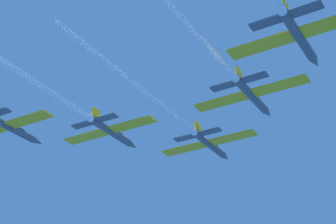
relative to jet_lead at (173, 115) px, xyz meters
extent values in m
cylinder|color=#4C5660|center=(0.00, 12.34, -0.03)|extent=(1.15, 10.48, 1.15)
cone|color=#4C5660|center=(0.00, 18.73, -0.03)|extent=(1.13, 2.30, 1.13)
ellipsoid|color=black|center=(0.00, 14.64, 0.46)|extent=(0.81, 2.10, 0.58)
cube|color=yellow|center=(-4.56, 11.81, -0.03)|extent=(7.96, 2.30, 0.25)
cube|color=yellow|center=(4.56, 11.81, -0.03)|extent=(7.96, 2.30, 0.25)
cube|color=yellow|center=(0.00, 8.15, 1.39)|extent=(0.30, 1.89, 1.68)
cube|color=#4C5660|center=(-2.37, 7.94, -0.03)|extent=(3.58, 1.38, 0.25)
cube|color=#4C5660|center=(2.37, 7.94, -0.03)|extent=(3.58, 1.38, 0.25)
cylinder|color=white|center=(0.00, -10.16, -0.03)|extent=(1.04, 34.53, 1.04)
cylinder|color=#4C5660|center=(-11.93, 0.44, 0.35)|extent=(1.15, 10.48, 1.15)
cone|color=#4C5660|center=(-11.93, 6.83, 0.35)|extent=(1.13, 2.30, 1.13)
ellipsoid|color=black|center=(-11.93, 2.74, 0.84)|extent=(0.81, 2.10, 0.58)
cube|color=yellow|center=(-16.49, -0.09, 0.35)|extent=(7.96, 2.30, 0.25)
cube|color=yellow|center=(-7.38, -0.09, 0.35)|extent=(7.96, 2.30, 0.25)
cube|color=yellow|center=(-11.93, -3.75, 1.76)|extent=(0.30, 1.89, 1.68)
cube|color=#4C5660|center=(-14.30, -3.96, 0.35)|extent=(3.58, 1.38, 0.25)
cube|color=#4C5660|center=(-9.57, -3.96, 0.35)|extent=(3.58, 1.38, 0.25)
cylinder|color=#4C5660|center=(12.58, 0.80, 0.21)|extent=(1.15, 10.48, 1.15)
cone|color=#4C5660|center=(12.58, 7.19, 0.21)|extent=(1.13, 2.30, 1.13)
ellipsoid|color=black|center=(12.58, 3.10, 0.70)|extent=(0.81, 2.10, 0.58)
cube|color=yellow|center=(8.03, 0.27, 0.21)|extent=(7.96, 2.30, 0.25)
cube|color=yellow|center=(17.14, 0.27, 0.21)|extent=(7.96, 2.30, 0.25)
cube|color=yellow|center=(12.58, -3.39, 1.62)|extent=(0.30, 1.89, 1.68)
cube|color=#4C5660|center=(10.22, -3.60, 0.21)|extent=(3.58, 1.38, 0.25)
cube|color=#4C5660|center=(14.95, -3.60, 0.21)|extent=(3.58, 1.38, 0.25)
cylinder|color=#4C5660|center=(-23.75, -10.27, -0.40)|extent=(1.15, 10.48, 1.15)
cone|color=#4C5660|center=(-23.75, -3.88, -0.40)|extent=(1.13, 2.30, 1.13)
ellipsoid|color=black|center=(-23.75, -7.97, 0.09)|extent=(0.81, 2.10, 0.58)
cube|color=yellow|center=(-19.20, -10.80, -0.40)|extent=(7.96, 2.30, 0.25)
cube|color=#4C5660|center=(-21.39, -14.67, -0.40)|extent=(3.58, 1.38, 0.25)
cylinder|color=#4C5660|center=(23.60, -11.33, -1.00)|extent=(1.15, 10.48, 1.15)
cone|color=#4C5660|center=(23.60, -4.94, -1.00)|extent=(1.13, 2.30, 1.13)
ellipsoid|color=black|center=(23.60, -9.02, -0.51)|extent=(0.81, 2.10, 0.58)
cube|color=yellow|center=(19.04, -11.85, -1.00)|extent=(7.96, 2.30, 0.25)
cube|color=yellow|center=(23.60, -15.52, 0.41)|extent=(0.30, 1.89, 1.68)
cube|color=#4C5660|center=(21.23, -15.73, -1.00)|extent=(3.58, 1.38, 0.25)
cube|color=#4C5660|center=(25.96, -15.73, -1.00)|extent=(3.58, 1.38, 0.25)
camera|label=1|loc=(37.24, -64.12, -38.71)|focal=58.76mm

